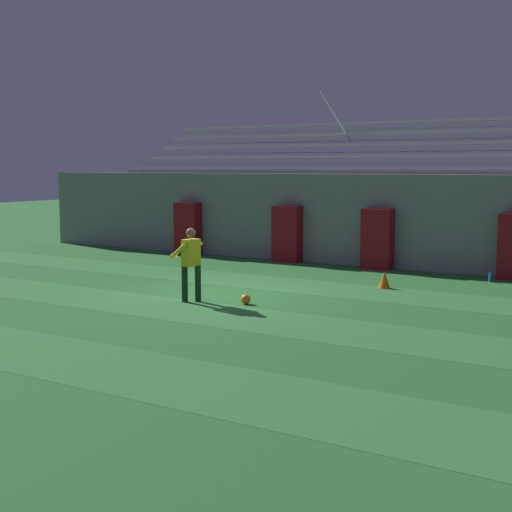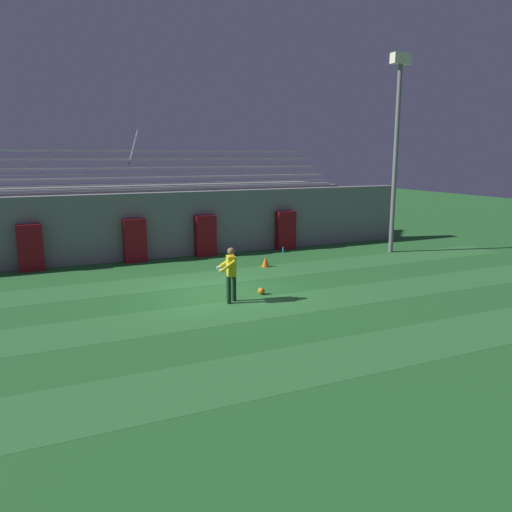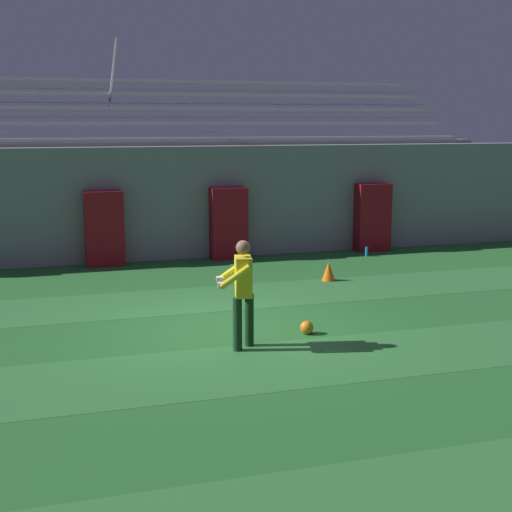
{
  "view_description": "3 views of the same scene",
  "coord_description": "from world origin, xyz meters",
  "px_view_note": "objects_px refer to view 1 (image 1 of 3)",
  "views": [
    {
      "loc": [
        9.4,
        -13.85,
        3.04
      ],
      "look_at": [
        1.14,
        -0.33,
        1.04
      ],
      "focal_mm": 50.0,
      "sensor_mm": 36.0,
      "label": 1
    },
    {
      "loc": [
        -5.41,
        -14.55,
        4.33
      ],
      "look_at": [
        0.52,
        -1.59,
        1.46
      ],
      "focal_mm": 35.0,
      "sensor_mm": 36.0,
      "label": 2
    },
    {
      "loc": [
        -2.9,
        -11.16,
        3.41
      ],
      "look_at": [
        0.49,
        0.12,
        1.18
      ],
      "focal_mm": 50.0,
      "sensor_mm": 36.0,
      "label": 3
    }
  ],
  "objects_px": {
    "padding_pillar_far_left": "(188,228)",
    "traffic_cone": "(384,280)",
    "goalkeeper": "(191,260)",
    "padding_pillar_gate_left": "(287,234)",
    "soccer_ball": "(246,299)",
    "water_bottle": "(490,277)",
    "padding_pillar_gate_right": "(377,239)"
  },
  "relations": [
    {
      "from": "padding_pillar_far_left",
      "to": "traffic_cone",
      "type": "xyz_separation_m",
      "value": [
        8.43,
        -3.09,
        -0.68
      ]
    },
    {
      "from": "padding_pillar_far_left",
      "to": "goalkeeper",
      "type": "bearing_deg",
      "value": -52.77
    },
    {
      "from": "padding_pillar_gate_left",
      "to": "soccer_ball",
      "type": "bearing_deg",
      "value": -68.41
    },
    {
      "from": "soccer_ball",
      "to": "traffic_cone",
      "type": "xyz_separation_m",
      "value": [
        1.86,
        3.57,
        0.1
      ]
    },
    {
      "from": "traffic_cone",
      "to": "water_bottle",
      "type": "bearing_deg",
      "value": 49.33
    },
    {
      "from": "soccer_ball",
      "to": "traffic_cone",
      "type": "relative_size",
      "value": 0.52
    },
    {
      "from": "soccer_ball",
      "to": "padding_pillar_far_left",
      "type": "bearing_deg",
      "value": 134.63
    },
    {
      "from": "traffic_cone",
      "to": "goalkeeper",
      "type": "bearing_deg",
      "value": -127.53
    },
    {
      "from": "padding_pillar_gate_left",
      "to": "traffic_cone",
      "type": "relative_size",
      "value": 4.26
    },
    {
      "from": "padding_pillar_gate_right",
      "to": "padding_pillar_far_left",
      "type": "distance_m",
      "value": 7.0
    },
    {
      "from": "padding_pillar_gate_left",
      "to": "padding_pillar_far_left",
      "type": "height_order",
      "value": "same"
    },
    {
      "from": "goalkeeper",
      "to": "soccer_ball",
      "type": "xyz_separation_m",
      "value": [
        1.2,
        0.41,
        -0.84
      ]
    },
    {
      "from": "padding_pillar_gate_left",
      "to": "padding_pillar_gate_right",
      "type": "bearing_deg",
      "value": 0.0
    },
    {
      "from": "padding_pillar_gate_right",
      "to": "padding_pillar_far_left",
      "type": "bearing_deg",
      "value": 180.0
    },
    {
      "from": "goalkeeper",
      "to": "water_bottle",
      "type": "distance_m",
      "value": 8.18
    },
    {
      "from": "padding_pillar_far_left",
      "to": "water_bottle",
      "type": "xyz_separation_m",
      "value": [
        10.46,
        -0.72,
        -0.77
      ]
    },
    {
      "from": "goalkeeper",
      "to": "padding_pillar_far_left",
      "type": "bearing_deg",
      "value": 127.23
    },
    {
      "from": "padding_pillar_gate_left",
      "to": "soccer_ball",
      "type": "height_order",
      "value": "padding_pillar_gate_left"
    },
    {
      "from": "padding_pillar_far_left",
      "to": "water_bottle",
      "type": "distance_m",
      "value": 10.51
    },
    {
      "from": "goalkeeper",
      "to": "traffic_cone",
      "type": "distance_m",
      "value": 5.08
    },
    {
      "from": "padding_pillar_gate_left",
      "to": "padding_pillar_gate_right",
      "type": "distance_m",
      "value": 3.06
    },
    {
      "from": "padding_pillar_far_left",
      "to": "traffic_cone",
      "type": "height_order",
      "value": "padding_pillar_far_left"
    },
    {
      "from": "padding_pillar_gate_right",
      "to": "goalkeeper",
      "type": "distance_m",
      "value": 7.25
    },
    {
      "from": "padding_pillar_gate_right",
      "to": "padding_pillar_gate_left",
      "type": "bearing_deg",
      "value": 180.0
    },
    {
      "from": "soccer_ball",
      "to": "padding_pillar_gate_right",
      "type": "bearing_deg",
      "value": 86.38
    },
    {
      "from": "goalkeeper",
      "to": "traffic_cone",
      "type": "height_order",
      "value": "goalkeeper"
    },
    {
      "from": "traffic_cone",
      "to": "soccer_ball",
      "type": "bearing_deg",
      "value": -117.44
    },
    {
      "from": "soccer_ball",
      "to": "water_bottle",
      "type": "height_order",
      "value": "water_bottle"
    },
    {
      "from": "goalkeeper",
      "to": "water_bottle",
      "type": "xyz_separation_m",
      "value": [
        5.09,
        6.34,
        -0.83
      ]
    },
    {
      "from": "padding_pillar_gate_right",
      "to": "water_bottle",
      "type": "distance_m",
      "value": 3.62
    },
    {
      "from": "traffic_cone",
      "to": "water_bottle",
      "type": "relative_size",
      "value": 1.75
    },
    {
      "from": "padding_pillar_far_left",
      "to": "water_bottle",
      "type": "relative_size",
      "value": 7.46
    }
  ]
}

